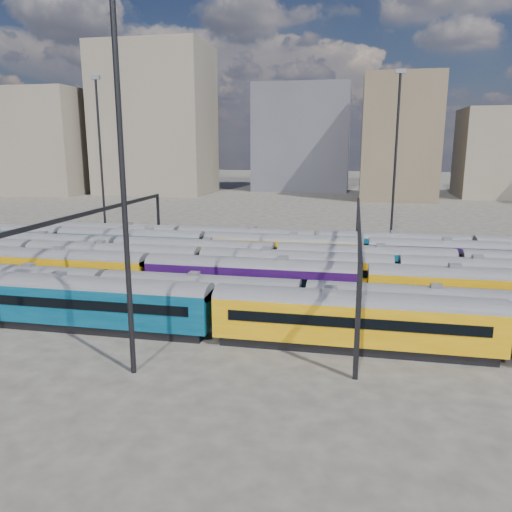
% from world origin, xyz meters
% --- Properties ---
extents(ground, '(500.00, 500.00, 0.00)m').
position_xyz_m(ground, '(0.00, 0.00, 0.00)').
color(ground, '#403C36').
rests_on(ground, ground).
extents(rake_0, '(131.92, 3.22, 5.43)m').
position_xyz_m(rake_0, '(20.85, -15.00, 2.85)').
color(rake_0, black).
rests_on(rake_0, ground).
extents(rake_1, '(93.54, 2.74, 4.60)m').
position_xyz_m(rake_1, '(14.85, -10.00, 2.42)').
color(rake_1, black).
rests_on(rake_1, ground).
extents(rake_2, '(130.04, 3.17, 5.35)m').
position_xyz_m(rake_2, '(10.72, -5.00, 2.81)').
color(rake_2, black).
rests_on(rake_2, ground).
extents(rake_3, '(125.28, 3.06, 5.15)m').
position_xyz_m(rake_3, '(13.98, 0.00, 2.70)').
color(rake_3, black).
rests_on(rake_3, ground).
extents(rake_4, '(121.13, 2.95, 4.97)m').
position_xyz_m(rake_4, '(0.69, 5.00, 2.61)').
color(rake_4, black).
rests_on(rake_4, ground).
extents(rake_5, '(123.56, 3.01, 5.07)m').
position_xyz_m(rake_5, '(-9.58, 10.00, 2.66)').
color(rake_5, black).
rests_on(rake_5, ground).
extents(rake_6, '(97.80, 2.87, 4.82)m').
position_xyz_m(rake_6, '(14.58, 15.00, 2.53)').
color(rake_6, black).
rests_on(rake_6, ground).
extents(gantry_1, '(0.35, 40.35, 8.03)m').
position_xyz_m(gantry_1, '(-20.00, 0.00, 6.79)').
color(gantry_1, black).
rests_on(gantry_1, ground).
extents(gantry_2, '(0.35, 40.35, 8.03)m').
position_xyz_m(gantry_2, '(10.00, 0.00, 6.79)').
color(gantry_2, black).
rests_on(gantry_2, ground).
extents(mast_1, '(1.40, 0.50, 25.60)m').
position_xyz_m(mast_1, '(-30.00, 22.00, 13.97)').
color(mast_1, black).
rests_on(mast_1, ground).
extents(mast_2, '(1.40, 0.50, 25.60)m').
position_xyz_m(mast_2, '(-5.00, -22.00, 13.97)').
color(mast_2, black).
rests_on(mast_2, ground).
extents(mast_3, '(1.40, 0.50, 25.60)m').
position_xyz_m(mast_3, '(15.00, 24.00, 13.97)').
color(mast_3, black).
rests_on(mast_3, ground).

